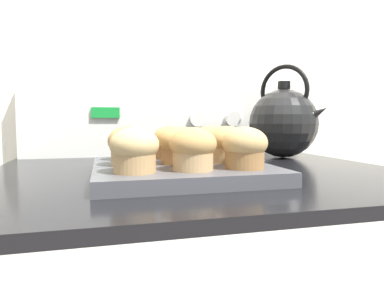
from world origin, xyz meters
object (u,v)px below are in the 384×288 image
at_px(muffin_r0_c1, 193,149).
at_px(muffin_r1_c2, 226,144).
at_px(muffin_r2_c0, 128,143).
at_px(muffin_r1_c0, 129,146).
at_px(muffin_r0_c0, 135,150).
at_px(muffin_r2_c1, 171,142).
at_px(muffin_r0_c2, 245,148).
at_px(tea_kettle, 284,122).
at_px(muffin_pan, 180,170).
at_px(muffin_r1_c1, 179,145).
at_px(muffin_r2_c2, 212,141).

bearing_deg(muffin_r0_c1, muffin_r1_c2, 43.75).
bearing_deg(muffin_r2_c0, muffin_r1_c0, -92.64).
relative_size(muffin_r0_c0, muffin_r2_c1, 1.00).
bearing_deg(muffin_r0_c2, tea_kettle, 51.79).
xyz_separation_m(muffin_pan, muffin_r1_c2, (0.08, -0.00, 0.04)).
bearing_deg(muffin_r1_c2, muffin_r1_c0, 178.95).
height_order(muffin_pan, muffin_r2_c1, muffin_r2_c1).
distance_m(muffin_pan, tea_kettle, 0.40).
relative_size(muffin_r1_c1, muffin_r2_c0, 1.00).
height_order(muffin_r1_c0, muffin_r2_c1, same).
distance_m(muffin_r0_c1, muffin_r2_c2, 0.19).
height_order(muffin_r0_c1, muffin_r0_c2, same).
distance_m(muffin_pan, muffin_r1_c1, 0.04).
bearing_deg(muffin_r0_c1, muffin_pan, 90.75).
height_order(muffin_r1_c2, muffin_r2_c1, same).
xyz_separation_m(muffin_r1_c0, muffin_r2_c2, (0.17, 0.09, 0.00)).
xyz_separation_m(muffin_r1_c0, tea_kettle, (0.41, 0.22, 0.04)).
relative_size(muffin_r0_c0, muffin_r0_c2, 1.00).
bearing_deg(muffin_r1_c0, muffin_r1_c1, -1.88).
height_order(muffin_pan, muffin_r1_c0, muffin_r1_c0).
relative_size(muffin_r0_c2, muffin_r1_c0, 1.00).
xyz_separation_m(muffin_r0_c2, muffin_r1_c0, (-0.17, 0.08, 0.00)).
bearing_deg(muffin_pan, muffin_r1_c1, -137.95).
xyz_separation_m(muffin_r0_c1, muffin_r0_c2, (0.08, -0.00, 0.00)).
relative_size(muffin_r1_c0, muffin_r1_c2, 1.00).
bearing_deg(muffin_r2_c0, muffin_r2_c1, -0.19).
xyz_separation_m(muffin_r2_c2, tea_kettle, (0.24, 0.14, 0.04)).
relative_size(muffin_r1_c0, muffin_r1_c1, 1.00).
bearing_deg(muffin_r0_c1, muffin_r0_c0, -179.91).
bearing_deg(muffin_r1_c0, tea_kettle, 28.42).
height_order(muffin_r0_c2, tea_kettle, tea_kettle).
bearing_deg(muffin_pan, muffin_r2_c0, 135.66).
bearing_deg(muffin_r2_c2, muffin_r1_c2, -91.00).
distance_m(muffin_r0_c1, muffin_r0_c2, 0.08).
bearing_deg(muffin_r2_c2, muffin_r1_c0, -153.44).
xyz_separation_m(muffin_r1_c2, muffin_r2_c0, (-0.17, 0.08, 0.00)).
relative_size(muffin_r0_c1, muffin_r1_c0, 1.00).
distance_m(muffin_pan, muffin_r0_c1, 0.09).
distance_m(muffin_pan, muffin_r2_c2, 0.13).
xyz_separation_m(muffin_r0_c1, muffin_r1_c2, (0.08, 0.08, 0.00)).
relative_size(muffin_r0_c0, muffin_r1_c0, 1.00).
xyz_separation_m(muffin_r0_c2, muffin_r2_c2, (0.00, 0.17, 0.00)).
bearing_deg(muffin_r2_c2, muffin_r1_c1, -134.62).
relative_size(muffin_r2_c1, tea_kettle, 0.30).
bearing_deg(muffin_r1_c1, muffin_r1_c2, -0.23).
xyz_separation_m(muffin_r0_c2, muffin_r1_c2, (-0.00, 0.08, 0.00)).
bearing_deg(muffin_r2_c2, muffin_r2_c1, -176.22).
distance_m(muffin_r2_c0, muffin_r2_c2, 0.17).
bearing_deg(tea_kettle, muffin_r2_c2, -150.29).
distance_m(muffin_r0_c1, muffin_r1_c1, 0.08).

